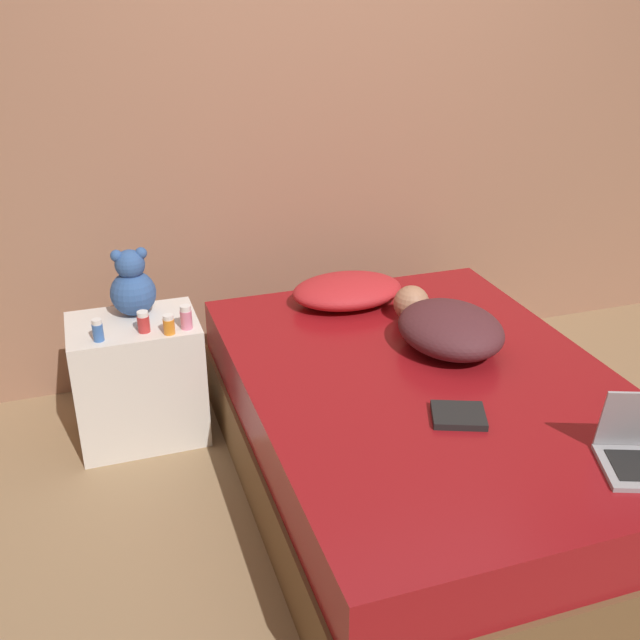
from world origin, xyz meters
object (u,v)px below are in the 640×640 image
teddy_bear (132,286)px  bottle_pink (186,317)px  pillow (347,290)px  bottle_orange (169,325)px  bottle_red (143,322)px  book (459,415)px  person_lying (447,326)px  bottle_blue (98,330)px

teddy_bear → bottle_pink: bearing=-48.6°
pillow → bottle_pink: bearing=-170.8°
bottle_pink → bottle_orange: bearing=-159.6°
bottle_red → book: bearing=-44.4°
person_lying → bottle_red: bearing=153.9°
book → pillow: bearing=91.5°
bottle_blue → bottle_red: 0.18m
bottle_red → bottle_blue: bearing=-172.0°
person_lying → bottle_orange: 1.12m
person_lying → bottle_blue: size_ratio=6.81×
bottle_orange → bottle_pink: bottle_pink is taller
person_lying → teddy_bear: size_ratio=2.15×
teddy_bear → bottle_pink: teddy_bear is taller
teddy_bear → bottle_red: size_ratio=3.31×
person_lying → book: size_ratio=2.83×
pillow → person_lying: (0.23, -0.52, 0.02)m
person_lying → bottle_orange: bearing=154.7°
teddy_bear → bottle_orange: (0.11, -0.24, -0.09)m
pillow → bottle_orange: (-0.83, -0.15, 0.02)m
bottle_pink → pillow: bearing=9.2°
person_lying → bottle_blue: 1.39m
teddy_bear → bottle_pink: (0.19, -0.21, -0.08)m
bottle_pink → book: 1.19m
bottle_orange → bottle_pink: 0.08m
bottle_pink → teddy_bear: bearing=131.4°
person_lying → bottle_pink: bearing=152.0°
bottle_red → person_lying: bearing=-20.2°
pillow → bottle_blue: size_ratio=5.46×
teddy_bear → bottle_red: 0.21m
bottle_red → bottle_pink: (0.17, -0.02, 0.01)m
person_lying → book: person_lying is taller
bottle_blue → bottle_red: bearing=8.0°
teddy_bear → bottle_red: (0.02, -0.19, -0.09)m
bottle_orange → book: (0.85, -0.88, -0.07)m
teddy_bear → bottle_blue: (-0.16, -0.21, -0.08)m
bottle_blue → person_lying: bearing=-16.6°
bottle_red → book: 1.33m
bottle_pink → book: bearing=-49.3°
person_lying → pillow: bearing=108.3°
bottle_orange → pillow: bearing=10.2°
bottle_blue → bottle_orange: (0.28, -0.03, -0.01)m
person_lying → bottle_red: person_lying is taller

